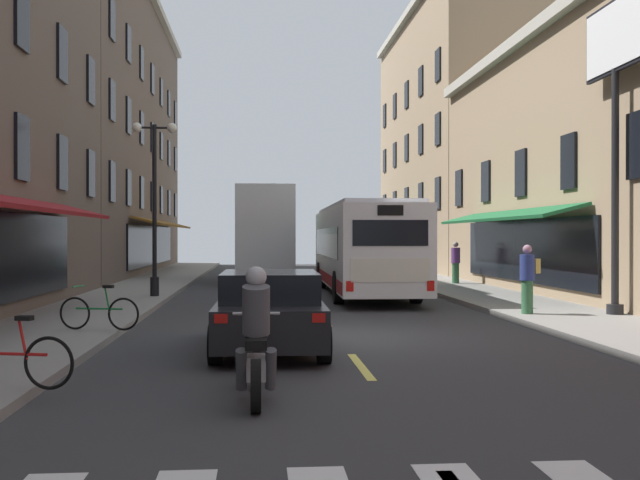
% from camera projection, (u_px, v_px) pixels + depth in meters
% --- Properties ---
extents(ground_plane, '(34.80, 80.00, 0.10)m').
position_uv_depth(ground_plane, '(337.00, 339.00, 15.32)').
color(ground_plane, '#333335').
extents(lane_centre_dashes, '(0.14, 73.90, 0.01)m').
position_uv_depth(lane_centre_dashes, '(339.00, 338.00, 15.07)').
color(lane_centre_dashes, '#DBCC4C').
rests_on(lane_centre_dashes, ground).
extents(sidewalk_left, '(3.00, 80.00, 0.14)m').
position_uv_depth(sidewalk_left, '(38.00, 336.00, 14.83)').
color(sidewalk_left, gray).
rests_on(sidewalk_left, ground).
extents(sidewalk_right, '(3.00, 80.00, 0.14)m').
position_uv_depth(sidewalk_right, '(618.00, 330.00, 15.79)').
color(sidewalk_right, gray).
rests_on(sidewalk_right, ground).
extents(billboard_sign, '(0.40, 3.04, 7.65)m').
position_uv_depth(billboard_sign, '(615.00, 71.00, 18.36)').
color(billboard_sign, black).
rests_on(billboard_sign, sidewalk_right).
extents(transit_bus, '(2.77, 11.91, 3.09)m').
position_uv_depth(transit_bus, '(363.00, 248.00, 26.27)').
color(transit_bus, white).
rests_on(transit_bus, ground).
extents(box_truck, '(2.50, 8.11, 4.13)m').
position_uv_depth(box_truck, '(265.00, 234.00, 33.74)').
color(box_truck, white).
rests_on(box_truck, ground).
extents(sedan_near, '(1.99, 4.41, 1.41)m').
position_uv_depth(sedan_near, '(270.00, 310.00, 13.45)').
color(sedan_near, black).
rests_on(sedan_near, ground).
extents(sedan_mid, '(2.07, 4.65, 1.44)m').
position_uv_depth(sedan_mid, '(263.00, 260.00, 42.37)').
color(sedan_mid, '#144723').
rests_on(sedan_mid, ground).
extents(motorcycle_rider, '(0.62, 2.07, 1.66)m').
position_uv_depth(motorcycle_rider, '(256.00, 343.00, 9.38)').
color(motorcycle_rider, black).
rests_on(motorcycle_rider, ground).
extents(bicycle_near, '(1.67, 0.57, 0.91)m').
position_uv_depth(bicycle_near, '(10.00, 359.00, 9.41)').
color(bicycle_near, black).
rests_on(bicycle_near, sidewalk_left).
extents(bicycle_mid, '(1.67, 0.58, 0.91)m').
position_uv_depth(bicycle_mid, '(99.00, 312.00, 15.29)').
color(bicycle_mid, black).
rests_on(bicycle_mid, sidewalk_left).
extents(pedestrian_near, '(0.52, 0.43, 1.69)m').
position_uv_depth(pedestrian_near, '(528.00, 277.00, 18.51)').
color(pedestrian_near, '#33663F').
rests_on(pedestrian_near, sidewalk_right).
extents(pedestrian_mid, '(0.36, 0.36, 1.68)m').
position_uv_depth(pedestrian_mid, '(456.00, 262.00, 30.53)').
color(pedestrian_mid, '#33663F').
rests_on(pedestrian_mid, sidewalk_right).
extents(street_lamp_twin, '(1.42, 0.32, 5.50)m').
position_uv_depth(street_lamp_twin, '(154.00, 200.00, 24.01)').
color(street_lamp_twin, black).
rests_on(street_lamp_twin, sidewalk_left).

